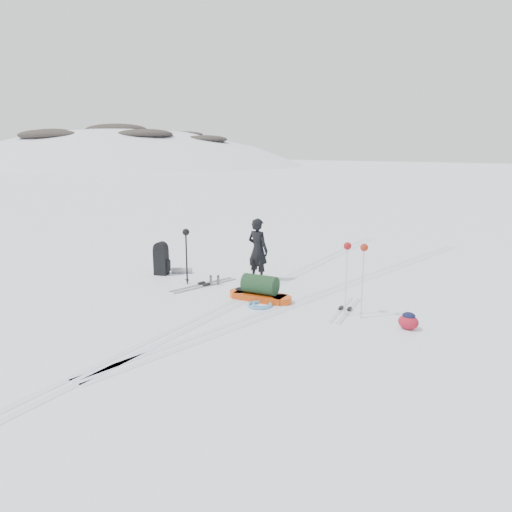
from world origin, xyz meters
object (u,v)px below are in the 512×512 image
object	(u,v)px
expedition_rucksack	(164,259)
ski_poles_black	(186,239)
skier	(258,250)
pulk_sled	(260,290)

from	to	relation	value
expedition_rucksack	ski_poles_black	size ratio (longest dim) A/B	0.64
skier	expedition_rucksack	world-z (taller)	skier
skier	pulk_sled	size ratio (longest dim) A/B	1.05
skier	pulk_sled	bearing A→B (deg)	130.92
ski_poles_black	pulk_sled	bearing A→B (deg)	-21.02
pulk_sled	ski_poles_black	bearing A→B (deg)	170.74
skier	ski_poles_black	world-z (taller)	skier
skier	pulk_sled	xyz separation A→B (m)	(0.96, -1.30, -0.60)
ski_poles_black	expedition_rucksack	bearing A→B (deg)	144.33
skier	expedition_rucksack	bearing A→B (deg)	24.32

